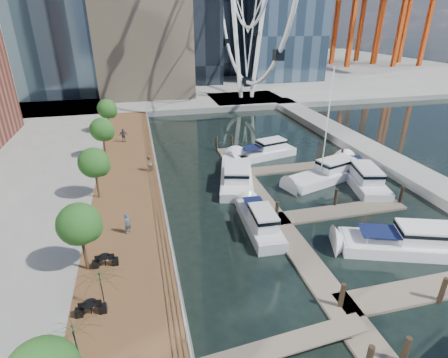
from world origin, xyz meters
TOP-DOWN VIEW (x-y plane):
  - ground at (0.00, 0.00)m, footprint 520.00×520.00m
  - boardwalk at (-9.00, 15.00)m, footprint 6.00×60.00m
  - seawall at (-6.00, 15.00)m, footprint 0.25×60.00m
  - land_far at (0.00, 102.00)m, footprint 200.00×114.00m
  - breakwater at (20.00, 20.00)m, footprint 4.00×60.00m
  - pier at (14.00, 52.00)m, footprint 14.00×12.00m
  - railing at (-6.10, 15.00)m, footprint 0.10×60.00m
  - floating_docks at (7.97, 9.98)m, footprint 16.00×34.00m
  - port_cranes at (67.67, 95.67)m, footprint 40.00×52.00m
  - street_trees at (-11.40, 14.00)m, footprint 2.60×42.60m
  - cafe_tables at (-10.40, -2.00)m, footprint 2.50×13.70m
  - yacht_foreground at (10.66, 1.82)m, footprint 10.62×6.03m
  - pedestrian_near at (-8.87, 7.54)m, footprint 0.71×0.69m
  - pedestrian_mid at (-6.76, 18.90)m, footprint 1.01×1.03m
  - pedestrian_far at (-9.44, 29.21)m, footprint 1.05×0.48m
  - moored_yachts at (8.95, 12.71)m, footprint 17.89×35.14m
  - cafe_seating at (-10.62, -3.55)m, footprint 3.99×13.15m

SIDE VIEW (x-z plane):
  - ground at x=0.00m, z-range 0.00..0.00m
  - yacht_foreground at x=10.66m, z-range -1.07..1.07m
  - moored_yachts at x=8.95m, z-range -5.75..5.75m
  - floating_docks at x=7.97m, z-range -0.81..1.79m
  - boardwalk at x=-9.00m, z-range 0.00..1.00m
  - seawall at x=-6.00m, z-range 0.00..1.00m
  - land_far at x=0.00m, z-range 0.00..1.00m
  - breakwater at x=20.00m, z-range 0.00..1.00m
  - pier at x=14.00m, z-range 0.00..1.00m
  - cafe_tables at x=-10.40m, z-range 1.00..1.74m
  - railing at x=-6.10m, z-range 1.00..2.05m
  - pedestrian_near at x=-8.87m, z-range 1.00..2.64m
  - pedestrian_mid at x=-6.76m, z-range 1.00..2.67m
  - pedestrian_far at x=-9.44m, z-range 1.00..2.76m
  - cafe_seating at x=-10.62m, z-range 0.91..3.41m
  - street_trees at x=-11.40m, z-range 1.99..6.59m
  - port_cranes at x=67.67m, z-range 1.00..39.00m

